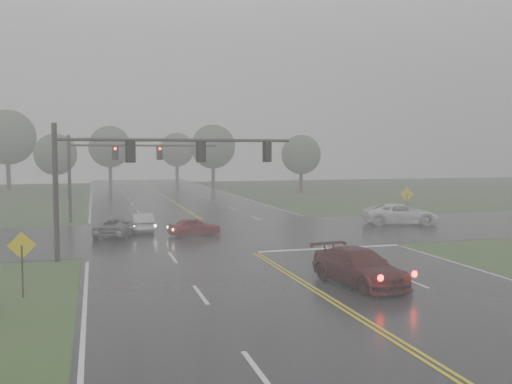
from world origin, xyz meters
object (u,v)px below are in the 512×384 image
object	(u,v)px
sedan_silver	(143,232)
signal_gantry_near	(133,164)
sedan_maroon	(359,285)
sedan_red	(195,236)
pickup_white	(400,225)
signal_gantry_far	(117,161)
car_grey	(118,237)

from	to	relation	value
sedan_silver	signal_gantry_near	bearing A→B (deg)	84.41
sedan_maroon	sedan_red	distance (m)	16.16
pickup_white	signal_gantry_near	bearing A→B (deg)	126.25
sedan_silver	sedan_maroon	bearing A→B (deg)	113.22
pickup_white	sedan_maroon	bearing A→B (deg)	159.29
sedan_silver	signal_gantry_far	bearing A→B (deg)	-77.49
sedan_red	car_grey	world-z (taller)	car_grey
sedan_maroon	signal_gantry_far	world-z (taller)	signal_gantry_far
sedan_maroon	signal_gantry_near	bearing A→B (deg)	124.24
sedan_silver	signal_gantry_far	world-z (taller)	signal_gantry_far
sedan_silver	signal_gantry_near	world-z (taller)	signal_gantry_near
sedan_red	sedan_silver	world-z (taller)	sedan_silver
pickup_white	signal_gantry_far	world-z (taller)	signal_gantry_far
pickup_white	signal_gantry_far	distance (m)	22.70
signal_gantry_near	sedan_silver	bearing A→B (deg)	82.82
sedan_red	signal_gantry_far	size ratio (longest dim) A/B	0.29
sedan_silver	signal_gantry_near	size ratio (longest dim) A/B	0.31
sedan_red	signal_gantry_far	xyz separation A→B (m)	(-4.49, 9.96, 4.79)
sedan_red	signal_gantry_near	xyz separation A→B (m)	(-4.31, -6.80, 4.87)
car_grey	pickup_white	xyz separation A→B (m)	(20.88, 0.52, 0.00)
car_grey	sedan_red	bearing A→B (deg)	-173.06
signal_gantry_far	sedan_silver	bearing A→B (deg)	-79.08
sedan_silver	pickup_white	world-z (taller)	pickup_white
sedan_silver	signal_gantry_far	xyz separation A→B (m)	(-1.39, 7.19, 4.79)
sedan_maroon	signal_gantry_far	bearing A→B (deg)	99.02
sedan_red	sedan_silver	distance (m)	4.16
signal_gantry_near	car_grey	bearing A→B (deg)	93.90
car_grey	signal_gantry_far	world-z (taller)	signal_gantry_far
sedan_red	pickup_white	world-z (taller)	pickup_white
signal_gantry_far	sedan_maroon	bearing A→B (deg)	-71.26
sedan_maroon	sedan_silver	world-z (taller)	sedan_maroon
signal_gantry_near	signal_gantry_far	size ratio (longest dim) A/B	1.05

